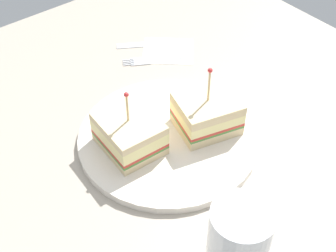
{
  "coord_description": "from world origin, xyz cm",
  "views": [
    {
      "loc": [
        -32.48,
        -40.2,
        52.84
      ],
      "look_at": [
        0.0,
        0.0,
        3.18
      ],
      "focal_mm": 52.26,
      "sensor_mm": 36.0,
      "label": 1
    }
  ],
  "objects_px": {
    "plate": "(168,138)",
    "sandwich_half_front": "(207,114)",
    "knife": "(148,44)",
    "drink_glass": "(238,245)",
    "sandwich_half_back": "(129,133)",
    "fork": "(148,60)",
    "napkin": "(168,51)"
  },
  "relations": [
    {
      "from": "plate",
      "to": "sandwich_half_back",
      "type": "bearing_deg",
      "value": 162.12
    },
    {
      "from": "sandwich_half_front",
      "to": "knife",
      "type": "relative_size",
      "value": 0.92
    },
    {
      "from": "sandwich_half_front",
      "to": "knife",
      "type": "distance_m",
      "value": 0.26
    },
    {
      "from": "plate",
      "to": "knife",
      "type": "relative_size",
      "value": 2.24
    },
    {
      "from": "plate",
      "to": "napkin",
      "type": "xyz_separation_m",
      "value": [
        0.15,
        0.18,
        -0.01
      ]
    },
    {
      "from": "sandwich_half_back",
      "to": "drink_glass",
      "type": "xyz_separation_m",
      "value": [
        -0.01,
        -0.23,
        0.01
      ]
    },
    {
      "from": "sandwich_half_front",
      "to": "fork",
      "type": "relative_size",
      "value": 1.0
    },
    {
      "from": "sandwich_half_back",
      "to": "sandwich_half_front",
      "type": "bearing_deg",
      "value": -19.2
    },
    {
      "from": "drink_glass",
      "to": "fork",
      "type": "bearing_deg",
      "value": 66.55
    },
    {
      "from": "plate",
      "to": "fork",
      "type": "bearing_deg",
      "value": 60.93
    },
    {
      "from": "sandwich_half_front",
      "to": "sandwich_half_back",
      "type": "relative_size",
      "value": 1.09
    },
    {
      "from": "sandwich_half_front",
      "to": "napkin",
      "type": "relative_size",
      "value": 1.21
    },
    {
      "from": "sandwich_half_back",
      "to": "plate",
      "type": "bearing_deg",
      "value": -17.88
    },
    {
      "from": "knife",
      "to": "plate",
      "type": "bearing_deg",
      "value": -120.4
    },
    {
      "from": "sandwich_half_front",
      "to": "napkin",
      "type": "distance_m",
      "value": 0.23
    },
    {
      "from": "fork",
      "to": "plate",
      "type": "bearing_deg",
      "value": -119.07
    },
    {
      "from": "knife",
      "to": "drink_glass",
      "type": "bearing_deg",
      "value": -114.77
    },
    {
      "from": "sandwich_half_front",
      "to": "fork",
      "type": "xyz_separation_m",
      "value": [
        0.04,
        0.2,
        -0.04
      ]
    },
    {
      "from": "fork",
      "to": "drink_glass",
      "type": "bearing_deg",
      "value": -113.45
    },
    {
      "from": "plate",
      "to": "fork",
      "type": "height_order",
      "value": "plate"
    },
    {
      "from": "plate",
      "to": "sandwich_half_front",
      "type": "xyz_separation_m",
      "value": [
        0.06,
        -0.02,
        0.03
      ]
    },
    {
      "from": "napkin",
      "to": "sandwich_half_front",
      "type": "bearing_deg",
      "value": -113.9
    },
    {
      "from": "napkin",
      "to": "knife",
      "type": "distance_m",
      "value": 0.04
    },
    {
      "from": "napkin",
      "to": "knife",
      "type": "bearing_deg",
      "value": 112.33
    },
    {
      "from": "sandwich_half_back",
      "to": "knife",
      "type": "height_order",
      "value": "sandwich_half_back"
    },
    {
      "from": "sandwich_half_back",
      "to": "knife",
      "type": "xyz_separation_m",
      "value": [
        0.19,
        0.2,
        -0.04
      ]
    },
    {
      "from": "fork",
      "to": "knife",
      "type": "xyz_separation_m",
      "value": [
        0.03,
        0.04,
        0.0
      ]
    },
    {
      "from": "plate",
      "to": "sandwich_half_front",
      "type": "relative_size",
      "value": 2.43
    },
    {
      "from": "plate",
      "to": "napkin",
      "type": "relative_size",
      "value": 2.93
    },
    {
      "from": "knife",
      "to": "fork",
      "type": "bearing_deg",
      "value": -125.67
    },
    {
      "from": "sandwich_half_back",
      "to": "knife",
      "type": "bearing_deg",
      "value": 47.55
    },
    {
      "from": "plate",
      "to": "sandwich_half_back",
      "type": "relative_size",
      "value": 2.65
    }
  ]
}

